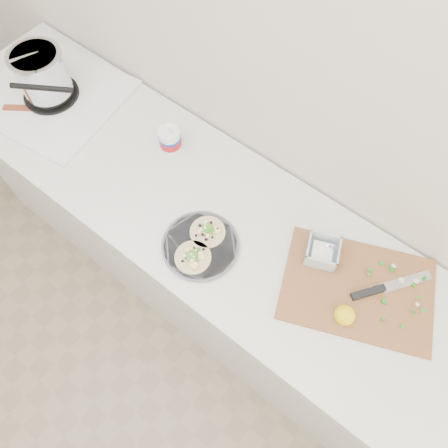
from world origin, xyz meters
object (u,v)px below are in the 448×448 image
Objects in this scene: stove at (46,82)px; bacon_plate at (21,110)px; taco_plate at (200,244)px; cutboard at (356,283)px; tub at (170,138)px.

bacon_plate is (-0.05, -0.14, -0.09)m from stove.
taco_plate is 1.27× the size of bacon_plate.
cutboard is at bearing 22.55° from taco_plate.
bacon_plate is at bearing 178.78° from taco_plate.
tub is 0.33× the size of cutboard.
cutboard reaches higher than bacon_plate.
bacon_plate is (-1.54, -0.19, -0.01)m from cutboard.
tub is 0.70m from bacon_plate.
taco_plate is at bearing 179.97° from cutboard.
stove is at bearing 69.71° from bacon_plate.
bacon_plate is at bearing -118.02° from stove.
stove is 0.61m from tub.
bacon_plate is at bearing -159.05° from tub.
stove is 0.17m from bacon_plate.
cutboard is at bearing 7.11° from bacon_plate.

